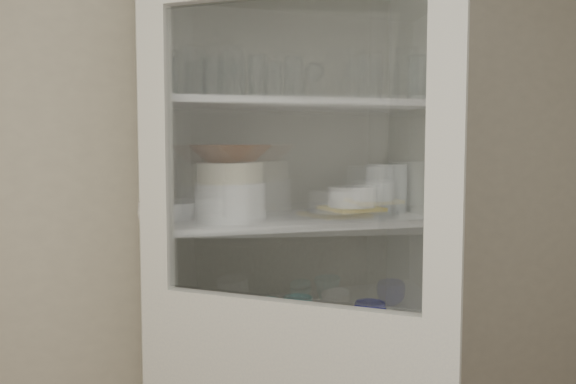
{
  "coord_description": "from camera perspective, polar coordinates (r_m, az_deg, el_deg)",
  "views": [
    {
      "loc": [
        -0.38,
        -0.76,
        1.52
      ],
      "look_at": [
        0.2,
        1.27,
        1.35
      ],
      "focal_mm": 38.0,
      "sensor_mm": 36.0,
      "label": 1
    }
  ],
  "objects": [
    {
      "name": "tumbler_8",
      "position": [
        2.03,
        -11.24,
        10.48
      ],
      "size": [
        0.09,
        0.09,
        0.14
      ],
      "primitive_type": "cylinder",
      "rotation": [
        0.0,
        0.0,
        0.32
      ],
      "color": "silver",
      "rests_on": "shelf_glass"
    },
    {
      "name": "tumbler_3",
      "position": [
        1.98,
        -2.78,
        10.68
      ],
      "size": [
        0.09,
        0.09,
        0.13
      ],
      "primitive_type": "cylinder",
      "rotation": [
        0.0,
        0.0,
        0.43
      ],
      "color": "silver",
      "rests_on": "shelf_glass"
    },
    {
      "name": "goblet_1",
      "position": [
        2.2,
        -5.59,
        10.46
      ],
      "size": [
        0.07,
        0.07,
        0.16
      ],
      "primitive_type": null,
      "color": "silver",
      "rests_on": "shelf_glass"
    },
    {
      "name": "plate_stack_back",
      "position": [
        2.15,
        -10.85,
        -1.6
      ],
      "size": [
        0.23,
        0.23,
        0.06
      ],
      "primitive_type": "cylinder",
      "color": "white",
      "rests_on": "shelf_plates"
    },
    {
      "name": "goblet_0",
      "position": [
        2.16,
        -11.52,
        10.37
      ],
      "size": [
        0.07,
        0.07,
        0.15
      ],
      "primitive_type": null,
      "color": "silver",
      "rests_on": "shelf_glass"
    },
    {
      "name": "cream_bowl",
      "position": [
        2.02,
        -5.44,
        1.83
      ],
      "size": [
        0.28,
        0.28,
        0.07
      ],
      "primitive_type": "cylinder",
      "rotation": [
        0.0,
        0.0,
        -0.37
      ],
      "color": "beige",
      "rests_on": "plate_stack_front"
    },
    {
      "name": "glass_platter",
      "position": [
        2.17,
        5.99,
        -1.96
      ],
      "size": [
        0.4,
        0.4,
        0.02
      ],
      "primitive_type": "cylinder",
      "rotation": [
        0.0,
        0.0,
        -0.25
      ],
      "color": "silver",
      "rests_on": "shelf_plates"
    },
    {
      "name": "pantry_cabinet",
      "position": [
        2.25,
        -0.44,
        -10.28
      ],
      "size": [
        1.0,
        0.45,
        2.1
      ],
      "color": "beige",
      "rests_on": "floor"
    },
    {
      "name": "wall_back",
      "position": [
        2.3,
        -6.34,
        -0.86
      ],
      "size": [
        3.6,
        0.02,
        2.6
      ],
      "primitive_type": "cube",
      "color": "beige",
      "rests_on": "ground"
    },
    {
      "name": "tumbler_2",
      "position": [
        1.93,
        -5.2,
        11.09
      ],
      "size": [
        0.1,
        0.1,
        0.15
      ],
      "primitive_type": "cylinder",
      "rotation": [
        0.0,
        0.0,
        0.39
      ],
      "color": "silver",
      "rests_on": "shelf_glass"
    },
    {
      "name": "tumbler_5",
      "position": [
        2.1,
        7.74,
        10.53
      ],
      "size": [
        0.1,
        0.1,
        0.15
      ],
      "primitive_type": "cylinder",
      "rotation": [
        0.0,
        0.0,
        0.41
      ],
      "color": "silver",
      "rests_on": "shelf_glass"
    },
    {
      "name": "mug_teal",
      "position": [
        2.25,
        0.94,
        -11.0
      ],
      "size": [
        0.12,
        0.12,
        0.1
      ],
      "primitive_type": "imported",
      "rotation": [
        0.0,
        0.0,
        -0.07
      ],
      "color": "#2C707C",
      "rests_on": "shelf_mugs"
    },
    {
      "name": "tumbler_4",
      "position": [
        1.96,
        0.61,
        10.68
      ],
      "size": [
        0.08,
        0.08,
        0.13
      ],
      "primitive_type": "cylinder",
      "rotation": [
        0.0,
        0.0,
        0.35
      ],
      "color": "silver",
      "rests_on": "shelf_glass"
    },
    {
      "name": "white_ramekin",
      "position": [
        2.17,
        6.0,
        -0.42
      ],
      "size": [
        0.17,
        0.17,
        0.07
      ],
      "primitive_type": "cylinder",
      "rotation": [
        0.0,
        0.0,
        -0.03
      ],
      "color": "white",
      "rests_on": "yellow_trivet"
    },
    {
      "name": "mug_white",
      "position": [
        2.09,
        2.4,
        -12.24
      ],
      "size": [
        0.12,
        0.12,
        0.1
      ],
      "primitive_type": "imported",
      "rotation": [
        0.0,
        0.0,
        -0.08
      ],
      "color": "white",
      "rests_on": "shelf_mugs"
    },
    {
      "name": "grey_bowl_stack",
      "position": [
        2.28,
        9.17,
        0.35
      ],
      "size": [
        0.15,
        0.15,
        0.18
      ],
      "primitive_type": "cylinder",
      "color": "silver",
      "rests_on": "shelf_plates"
    },
    {
      "name": "white_canister",
      "position": [
        2.17,
        -8.49,
        -11.18
      ],
      "size": [
        0.15,
        0.15,
        0.13
      ],
      "primitive_type": "cylinder",
      "rotation": [
        0.0,
        0.0,
        -0.35
      ],
      "color": "white",
      "rests_on": "shelf_mugs"
    },
    {
      "name": "cupboard_door",
      "position": [
        1.71,
        -0.11,
        -17.52
      ],
      "size": [
        0.73,
        0.59,
        2.0
      ],
      "rotation": [
        0.0,
        0.0,
        -0.67
      ],
      "color": "beige",
      "rests_on": "floor"
    },
    {
      "name": "terracotta_bowl",
      "position": [
        2.02,
        -5.45,
        3.61
      ],
      "size": [
        0.31,
        0.31,
        0.06
      ],
      "primitive_type": "imported",
      "rotation": [
        0.0,
        0.0,
        0.36
      ],
      "color": "brown",
      "rests_on": "cream_bowl"
    },
    {
      "name": "tumbler_7",
      "position": [
        2.04,
        -9.97,
        10.68
      ],
      "size": [
        0.08,
        0.08,
        0.15
      ],
      "primitive_type": "cylinder",
      "rotation": [
        0.0,
        0.0,
        0.01
      ],
      "color": "silver",
      "rests_on": "shelf_glass"
    },
    {
      "name": "tumbler_1",
      "position": [
        1.94,
        -7.1,
        10.63
      ],
      "size": [
        0.07,
        0.07,
        0.12
      ],
      "primitive_type": "cylinder",
      "rotation": [
        0.0,
        0.0,
        0.24
      ],
      "color": "silver",
      "rests_on": "shelf_glass"
    },
    {
      "name": "yellow_trivet",
      "position": [
        2.17,
        5.99,
        -1.54
      ],
      "size": [
        0.21,
        0.21,
        0.01
      ],
      "primitive_type": "cube",
      "rotation": [
        0.0,
        0.0,
        0.17
      ],
      "color": "gold",
      "rests_on": "glass_platter"
    },
    {
      "name": "goblet_3",
      "position": [
        2.29,
        6.42,
        10.48
      ],
      "size": [
        0.08,
        0.08,
        0.18
      ],
      "primitive_type": null,
      "color": "silver",
      "rests_on": "shelf_glass"
    },
    {
      "name": "tumbler_9",
      "position": [
        2.11,
        -1.43,
        10.26
      ],
      "size": [
        0.08,
        0.08,
        0.13
      ],
      "primitive_type": "cylinder",
      "rotation": [
        0.0,
        0.0,
        0.2
      ],
      "color": "silver",
      "rests_on": "shelf_glass"
    },
    {
      "name": "tumbler_0",
      "position": [
        1.9,
        -8.73,
        11.01
      ],
      "size": [
        0.08,
        0.08,
        0.14
      ],
      "primitive_type": "cylinder",
      "rotation": [
        0.0,
        0.0,
        0.11
      ],
      "color": "silver",
      "rests_on": "shelf_glass"
    },
    {
      "name": "goblet_2",
      "position": [
        2.24,
        2.48,
        10.36
      ],
      "size": [
        0.07,
        0.07,
        0.16
      ],
      "primitive_type": null,
      "color": "silver",
      "rests_on": "shelf_glass"
    },
    {
      "name": "plate_stack_front",
      "position": [
        2.03,
        -5.42,
        -0.9
      ],
      "size": [
        0.23,
        0.23,
        0.13
      ],
      "primitive_type": "cylinder",
      "color": "white",
      "rests_on": "shelf_plates"
    },
    {
      "name": "measuring_cups",
      "position": [
        2.1,
        -5.11,
        -13.03
      ],
      "size": [
        0.11,
        0.11,
        0.04
      ],
      "primitive_type": "cylinder",
      "color": "silver",
      "rests_on": "shelf_mugs"
    },
    {
      "name": "tumbler_6",
      "position": [
        2.13,
        12.1,
        10.37
      ],
      "size": [
        0.1,
        0.1,
        0.15
      ],
      "primitive_type": "cylinder",
      "rotation": [
        0.0,
        0.0,
        0.39
      ],
      "color": "silver",
      "rests_on": "shelf_glass"
    },
    {
      "name": "mug_blue",
      "position": [
        2.24,
        7.67,
        -11.28
      ],
      "size": [
        0.15,
        0.15,
        0.09
      ],
      "primitive_type": "imported",
      "rotation": [
        0.0,
        0.0,
        0.4
      ],
      "color": "#071287",
      "rests_on": "shelf_mugs"
    },
    {
      "name": "teal_jar",
      "position": [
        2.2,
        -1.71,
        -11.46
      ],
      "size": [
        0.08,
        0.08,
        0.1
      ],
      "color": "#2C707C",
      "rests_on": "shelf_mugs"
    }
  ]
}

